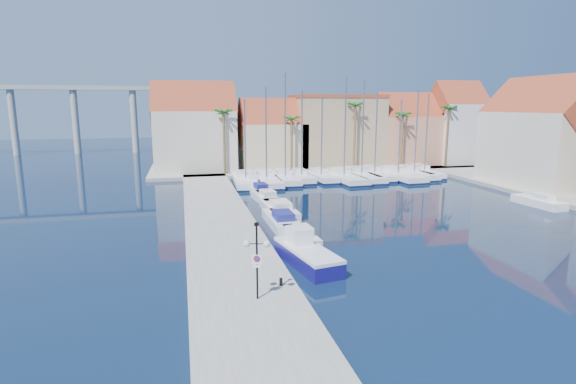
# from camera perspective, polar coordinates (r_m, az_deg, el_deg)

# --- Properties ---
(ground) EXTENTS (260.00, 260.00, 0.00)m
(ground) POSITION_cam_1_polar(r_m,az_deg,el_deg) (28.11, 13.14, -10.94)
(ground) COLOR black
(ground) RESTS_ON ground
(quay_west) EXTENTS (6.00, 77.00, 0.50)m
(quay_west) POSITION_cam_1_polar(r_m,az_deg,el_deg) (38.23, -8.43, -4.48)
(quay_west) COLOR gray
(quay_west) RESTS_ON ground
(shore_north) EXTENTS (54.00, 16.00, 0.50)m
(shore_north) POSITION_cam_1_polar(r_m,az_deg,el_deg) (75.23, 3.81, 3.22)
(shore_north) COLOR gray
(shore_north) RESTS_ON ground
(lamp_post) EXTENTS (1.35, 0.65, 4.09)m
(lamp_post) POSITION_cam_1_polar(r_m,az_deg,el_deg) (22.96, -3.98, -7.24)
(lamp_post) COLOR black
(lamp_post) RESTS_ON quay_west
(bollard) EXTENTS (0.18, 0.18, 0.45)m
(bollard) POSITION_cam_1_polar(r_m,az_deg,el_deg) (25.33, -0.90, -11.36)
(bollard) COLOR black
(bollard) RESTS_ON quay_west
(fishing_boat) EXTENTS (3.25, 6.69, 2.24)m
(fishing_boat) POSITION_cam_1_polar(r_m,az_deg,el_deg) (29.90, 2.31, -7.78)
(fishing_boat) COLOR navy
(fishing_boat) RESTS_ON ground
(motorboat_west_0) EXTENTS (1.89, 5.22, 1.40)m
(motorboat_west_0) POSITION_cam_1_polar(r_m,az_deg,el_deg) (34.56, 1.70, -5.58)
(motorboat_west_0) COLOR white
(motorboat_west_0) RESTS_ON ground
(motorboat_west_1) EXTENTS (2.26, 6.92, 1.40)m
(motorboat_west_1) POSITION_cam_1_polar(r_m,az_deg,el_deg) (39.15, -0.81, -3.60)
(motorboat_west_1) COLOR white
(motorboat_west_1) RESTS_ON ground
(motorboat_west_2) EXTENTS (2.56, 7.52, 1.40)m
(motorboat_west_2) POSITION_cam_1_polar(r_m,az_deg,el_deg) (43.40, -1.14, -2.14)
(motorboat_west_2) COLOR white
(motorboat_west_2) RESTS_ON ground
(motorboat_west_3) EXTENTS (2.51, 6.24, 1.40)m
(motorboat_west_3) POSITION_cam_1_polar(r_m,az_deg,el_deg) (48.67, -2.76, -0.72)
(motorboat_west_3) COLOR white
(motorboat_west_3) RESTS_ON ground
(motorboat_west_4) EXTENTS (2.35, 5.95, 1.40)m
(motorboat_west_4) POSITION_cam_1_polar(r_m,az_deg,el_deg) (53.05, -3.61, 0.25)
(motorboat_west_4) COLOR white
(motorboat_west_4) RESTS_ON ground
(motorboat_west_5) EXTENTS (2.11, 5.99, 1.40)m
(motorboat_west_5) POSITION_cam_1_polar(r_m,az_deg,el_deg) (58.62, -4.61, 1.26)
(motorboat_west_5) COLOR white
(motorboat_west_5) RESTS_ON ground
(motorboat_east_1) EXTENTS (2.21, 5.84, 1.40)m
(motorboat_east_1) POSITION_cam_1_polar(r_m,az_deg,el_deg) (53.51, 29.27, -1.05)
(motorboat_east_1) COLOR white
(motorboat_east_1) RESTS_ON ground
(sailboat_0) EXTENTS (3.68, 11.99, 11.08)m
(sailboat_0) POSITION_cam_1_polar(r_m,az_deg,el_deg) (59.88, -5.44, 1.49)
(sailboat_0) COLOR white
(sailboat_0) RESTS_ON ground
(sailboat_1) EXTENTS (3.58, 11.93, 12.65)m
(sailboat_1) POSITION_cam_1_polar(r_m,az_deg,el_deg) (60.35, -2.84, 1.62)
(sailboat_1) COLOR white
(sailboat_1) RESTS_ON ground
(sailboat_2) EXTENTS (3.09, 10.54, 14.46)m
(sailboat_2) POSITION_cam_1_polar(r_m,az_deg,el_deg) (61.48, -0.45, 1.84)
(sailboat_2) COLOR white
(sailboat_2) RESTS_ON ground
(sailboat_3) EXTENTS (2.37, 8.57, 12.30)m
(sailboat_3) POSITION_cam_1_polar(r_m,az_deg,el_deg) (62.27, 1.63, 1.96)
(sailboat_3) COLOR white
(sailboat_3) RESTS_ON ground
(sailboat_4) EXTENTS (2.89, 9.19, 11.42)m
(sailboat_4) POSITION_cam_1_polar(r_m,az_deg,el_deg) (63.01, 4.06, 2.02)
(sailboat_4) COLOR white
(sailboat_4) RESTS_ON ground
(sailboat_5) EXTENTS (3.89, 12.01, 14.21)m
(sailboat_5) POSITION_cam_1_polar(r_m,az_deg,el_deg) (62.98, 6.86, 1.96)
(sailboat_5) COLOR white
(sailboat_5) RESTS_ON ground
(sailboat_6) EXTENTS (3.49, 11.68, 13.67)m
(sailboat_6) POSITION_cam_1_polar(r_m,az_deg,el_deg) (64.45, 9.06, 2.10)
(sailboat_6) COLOR white
(sailboat_6) RESTS_ON ground
(sailboat_7) EXTENTS (2.98, 10.58, 12.16)m
(sailboat_7) POSITION_cam_1_polar(r_m,az_deg,el_deg) (66.08, 10.72, 2.26)
(sailboat_7) COLOR white
(sailboat_7) RESTS_ON ground
(sailboat_8) EXTENTS (3.90, 12.22, 11.11)m
(sailboat_8) POSITION_cam_1_polar(r_m,az_deg,el_deg) (66.23, 13.49, 2.15)
(sailboat_8) COLOR white
(sailboat_8) RESTS_ON ground
(sailboat_9) EXTENTS (3.43, 10.51, 12.47)m
(sailboat_9) POSITION_cam_1_polar(r_m,az_deg,el_deg) (68.04, 15.45, 2.31)
(sailboat_9) COLOR white
(sailboat_9) RESTS_ON ground
(sailboat_10) EXTENTS (3.06, 9.70, 12.05)m
(sailboat_10) POSITION_cam_1_polar(r_m,az_deg,el_deg) (69.76, 16.72, 2.45)
(sailboat_10) COLOR white
(sailboat_10) RESTS_ON ground
(building_0) EXTENTS (12.30, 9.00, 13.50)m
(building_0) POSITION_cam_1_polar(r_m,az_deg,el_deg) (70.39, -11.78, 7.62)
(building_0) COLOR beige
(building_0) RESTS_ON shore_north
(building_1) EXTENTS (10.30, 8.00, 11.00)m
(building_1) POSITION_cam_1_polar(r_m,az_deg,el_deg) (71.80, -2.06, 6.92)
(building_1) COLOR beige
(building_1) RESTS_ON shore_north
(building_2) EXTENTS (14.20, 10.20, 11.50)m
(building_2) POSITION_cam_1_polar(r_m,az_deg,el_deg) (75.60, 6.06, 7.80)
(building_2) COLOR tan
(building_2) RESTS_ON shore_north
(building_3) EXTENTS (10.30, 8.00, 12.00)m
(building_3) POSITION_cam_1_polar(r_m,az_deg,el_deg) (79.50, 14.56, 7.37)
(building_3) COLOR tan
(building_3) RESTS_ON shore_north
(building_4) EXTENTS (8.30, 8.00, 14.00)m
(building_4) POSITION_cam_1_polar(r_m,az_deg,el_deg) (83.17, 20.47, 7.95)
(building_4) COLOR silver
(building_4) RESTS_ON shore_north
(building_6) EXTENTS (9.00, 14.30, 13.50)m
(building_6) POSITION_cam_1_polar(r_m,az_deg,el_deg) (64.63, 29.77, 6.13)
(building_6) COLOR beige
(building_6) RESTS_ON shore_east
(palm_0) EXTENTS (2.60, 2.60, 10.15)m
(palm_0) POSITION_cam_1_polar(r_m,az_deg,el_deg) (65.54, -8.19, 9.74)
(palm_0) COLOR brown
(palm_0) RESTS_ON shore_north
(palm_1) EXTENTS (2.60, 2.60, 9.15)m
(palm_1) POSITION_cam_1_polar(r_m,az_deg,el_deg) (67.21, 0.46, 9.07)
(palm_1) COLOR brown
(palm_1) RESTS_ON shore_north
(palm_2) EXTENTS (2.60, 2.60, 11.15)m
(palm_2) POSITION_cam_1_polar(r_m,az_deg,el_deg) (70.22, 8.55, 10.57)
(palm_2) COLOR brown
(palm_2) RESTS_ON shore_north
(palm_3) EXTENTS (2.60, 2.60, 9.65)m
(palm_3) POSITION_cam_1_polar(r_m,az_deg,el_deg) (73.57, 14.39, 9.27)
(palm_3) COLOR brown
(palm_3) RESTS_ON shore_north
(palm_4) EXTENTS (2.60, 2.60, 10.65)m
(palm_4) POSITION_cam_1_polar(r_m,az_deg,el_deg) (77.57, 19.75, 9.74)
(palm_4) COLOR brown
(palm_4) RESTS_ON shore_north
(viaduct) EXTENTS (48.00, 2.20, 14.45)m
(viaduct) POSITION_cam_1_polar(r_m,az_deg,el_deg) (108.70, -28.16, 9.63)
(viaduct) COLOR #9E9E99
(viaduct) RESTS_ON ground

